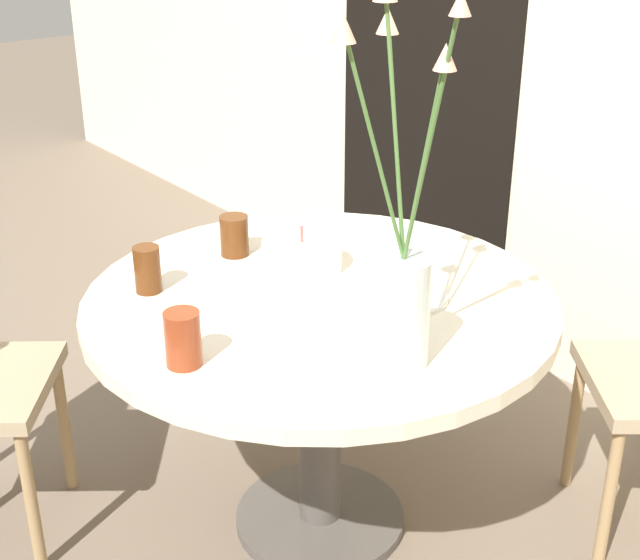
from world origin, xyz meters
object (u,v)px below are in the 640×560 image
object	(u,v)px
birthday_cake	(302,256)
drink_glass_1	(234,236)
drink_glass_2	(183,339)
side_plate	(405,297)
flower_vase	(401,275)
drink_glass_0	(147,269)

from	to	relation	value
birthday_cake	drink_glass_1	xyz separation A→B (m)	(-0.19, -0.08, 0.02)
birthday_cake	drink_glass_2	bearing A→B (deg)	-64.07
drink_glass_2	birthday_cake	bearing A→B (deg)	115.93
side_plate	drink_glass_2	xyz separation A→B (m)	(-0.06, -0.58, 0.06)
drink_glass_2	flower_vase	bearing A→B (deg)	52.10
birthday_cake	side_plate	world-z (taller)	birthday_cake
drink_glass_0	drink_glass_2	xyz separation A→B (m)	(0.37, -0.12, 0.00)
flower_vase	side_plate	bearing A→B (deg)	133.51
side_plate	flower_vase	bearing A→B (deg)	-46.49
drink_glass_1	drink_glass_2	distance (m)	0.59
drink_glass_2	side_plate	bearing A→B (deg)	84.25
drink_glass_0	drink_glass_2	size ratio (longest dim) A/B	0.96
drink_glass_0	drink_glass_1	world-z (taller)	drink_glass_0
drink_glass_0	flower_vase	bearing A→B (deg)	20.38
drink_glass_0	birthday_cake	bearing A→B (deg)	71.42
birthday_cake	drink_glass_2	xyz separation A→B (m)	(0.24, -0.50, 0.02)
birthday_cake	drink_glass_0	distance (m)	0.40
side_plate	drink_glass_0	world-z (taller)	drink_glass_0
flower_vase	birthday_cake	bearing A→B (deg)	164.85
side_plate	drink_glass_1	size ratio (longest dim) A/B	1.88
drink_glass_1	flower_vase	bearing A→B (deg)	-4.48
flower_vase	drink_glass_0	size ratio (longest dim) A/B	6.68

